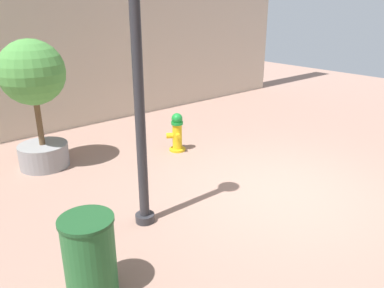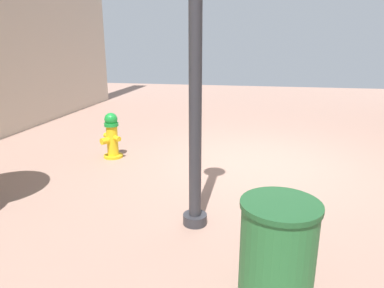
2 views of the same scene
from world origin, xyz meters
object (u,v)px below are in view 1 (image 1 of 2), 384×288
at_px(street_lamp, 137,64).
at_px(trash_bin, 90,257).
at_px(fire_hydrant, 177,132).
at_px(planter_tree, 34,89).

height_order(street_lamp, trash_bin, street_lamp).
relative_size(fire_hydrant, street_lamp, 0.23).
height_order(fire_hydrant, street_lamp, street_lamp).
height_order(planter_tree, street_lamp, street_lamp).
bearing_deg(fire_hydrant, trash_bin, 129.42).
bearing_deg(street_lamp, fire_hydrant, -47.78).
xyz_separation_m(planter_tree, trash_bin, (-3.81, 0.89, -1.06)).
bearing_deg(trash_bin, fire_hydrant, -50.58).
distance_m(fire_hydrant, street_lamp, 3.44).
relative_size(planter_tree, trash_bin, 2.58).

